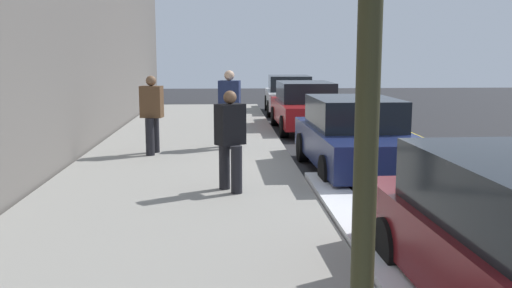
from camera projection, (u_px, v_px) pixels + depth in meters
ground_plane at (344, 171)px, 11.69m from camera, size 56.00×56.00×0.00m
sidewalk at (183, 169)px, 11.50m from camera, size 28.00×4.60×0.15m
lane_stripe_centre at (496, 169)px, 11.86m from camera, size 28.00×0.14×0.01m
snow_bank_curb at (384, 262)px, 6.29m from camera, size 8.57×0.56×0.22m
parked_car_white at (289, 95)px, 22.80m from camera, size 4.23×2.02×1.51m
parked_car_red at (306, 106)px, 17.68m from camera, size 4.48×1.93×1.51m
parked_car_navy at (355, 136)px, 11.36m from camera, size 4.46×1.96×1.51m
pedestrian_navy_coat at (230, 107)px, 13.57m from camera, size 0.60×0.54×1.85m
pedestrian_black_coat at (230, 138)px, 9.22m from camera, size 0.49×0.53×1.65m
pedestrian_brown_coat at (152, 112)px, 12.68m from camera, size 0.57×0.52×1.76m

